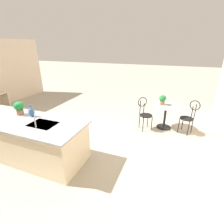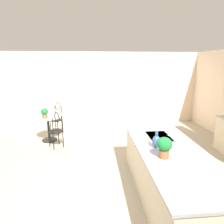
% 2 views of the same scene
% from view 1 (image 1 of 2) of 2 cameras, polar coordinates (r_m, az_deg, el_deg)
% --- Properties ---
extents(ground_plane, '(40.00, 40.00, 0.00)m').
position_cam_1_polar(ground_plane, '(4.79, -16.65, -9.22)').
color(ground_plane, '#B2A893').
extents(kitchen_island, '(2.80, 1.06, 0.92)m').
position_cam_1_polar(kitchen_island, '(4.23, -27.53, -8.09)').
color(kitchen_island, beige).
rests_on(kitchen_island, ground).
extents(bistro_table, '(0.80, 0.80, 0.74)m').
position_cam_1_polar(bistro_table, '(5.30, 18.03, -0.83)').
color(bistro_table, black).
rests_on(bistro_table, ground).
extents(chair_near_window, '(0.52, 0.50, 1.04)m').
position_cam_1_polar(chair_near_window, '(5.15, 25.36, -1.09)').
color(chair_near_window, black).
rests_on(chair_near_window, ground).
extents(chair_by_island, '(0.53, 0.53, 1.04)m').
position_cam_1_polar(chair_by_island, '(4.98, 11.26, -0.03)').
color(chair_by_island, black).
rests_on(chair_by_island, ground).
extents(sink_faucet, '(0.02, 0.02, 0.22)m').
position_cam_1_polar(sink_faucet, '(3.50, -25.18, -3.39)').
color(sink_faucet, '#B2B5BA').
rests_on(sink_faucet, kitchen_island).
extents(potted_plant_on_table, '(0.21, 0.21, 0.29)m').
position_cam_1_polar(potted_plant_on_table, '(5.19, 17.21, 4.25)').
color(potted_plant_on_table, '#9E603D').
rests_on(potted_plant_on_table, bistro_table).
extents(potted_plant_counter_near, '(0.22, 0.22, 0.31)m').
position_cam_1_polar(potted_plant_counter_near, '(4.33, -29.65, 1.44)').
color(potted_plant_counter_near, '#9E603D').
rests_on(potted_plant_counter_near, kitchen_island).
extents(vase_on_counter, '(0.13, 0.13, 0.29)m').
position_cam_1_polar(vase_on_counter, '(4.10, -26.26, -0.00)').
color(vase_on_counter, '#386099').
rests_on(vase_on_counter, kitchen_island).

